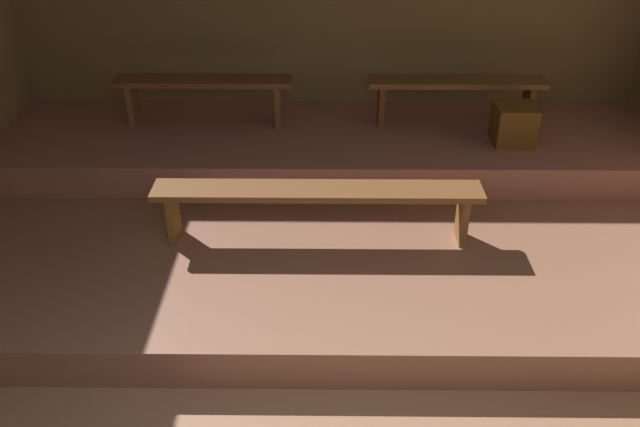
{
  "coord_description": "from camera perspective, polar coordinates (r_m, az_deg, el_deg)",
  "views": [
    {
      "loc": [
        -0.03,
        -1.34,
        2.87
      ],
      "look_at": [
        -0.07,
        2.7,
        0.47
      ],
      "focal_mm": 37.14,
      "sensor_mm": 36.0,
      "label": 1
    }
  ],
  "objects": [
    {
      "name": "ground",
      "position": [
        4.71,
        0.82,
        -7.43
      ],
      "size": [
        6.55,
        5.53,
        0.08
      ],
      "primitive_type": "cube",
      "color": "#9A6D51"
    },
    {
      "name": "wall_back",
      "position": [
        6.29,
        0.87,
        16.62
      ],
      "size": [
        6.55,
        0.06,
        2.68
      ],
      "primitive_type": "cube",
      "color": "olive",
      "rests_on": "ground"
    },
    {
      "name": "platform_lower",
      "position": [
        5.21,
        0.82,
        -0.94
      ],
      "size": [
        5.75,
        3.26,
        0.27
      ],
      "primitive_type": "cube",
      "color": "#93624D",
      "rests_on": "ground"
    },
    {
      "name": "platform_middle",
      "position": [
        5.88,
        0.82,
        5.89
      ],
      "size": [
        5.75,
        1.47,
        0.27
      ],
      "primitive_type": "cube",
      "color": "#A36659",
      "rests_on": "platform_lower"
    },
    {
      "name": "bench_lower_center",
      "position": [
        4.62,
        -0.23,
        1.45
      ],
      "size": [
        2.3,
        0.27,
        0.41
      ],
      "color": "brown",
      "rests_on": "platform_lower"
    },
    {
      "name": "bench_middle_left",
      "position": [
        5.97,
        -9.98,
        10.63
      ],
      "size": [
        1.53,
        0.27,
        0.41
      ],
      "color": "brown",
      "rests_on": "platform_middle"
    },
    {
      "name": "bench_middle_right",
      "position": [
        5.98,
        11.65,
        10.5
      ],
      "size": [
        1.53,
        0.27,
        0.41
      ],
      "color": "brown",
      "rests_on": "platform_middle"
    },
    {
      "name": "wooden_crate_middle",
      "position": [
        5.78,
        16.36,
        7.41
      ],
      "size": [
        0.33,
        0.33,
        0.33
      ],
      "primitive_type": "cube",
      "color": "brown",
      "rests_on": "platform_middle"
    }
  ]
}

